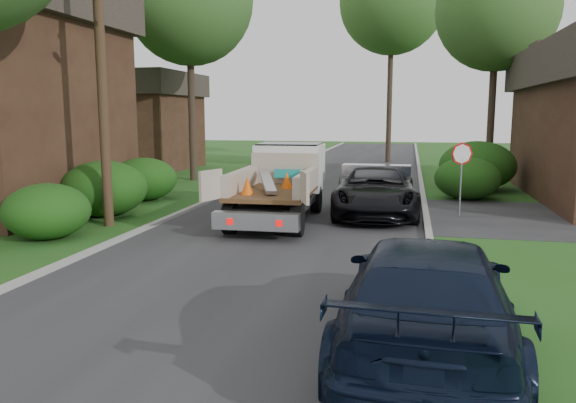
# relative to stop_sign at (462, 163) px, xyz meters

# --- Properties ---
(ground) EXTENTS (120.00, 120.00, 0.00)m
(ground) POSITION_rel_stop_sign_xyz_m (-5.20, -9.00, -1.78)
(ground) COLOR #254F16
(ground) RESTS_ON ground
(road) EXTENTS (8.00, 90.00, 0.02)m
(road) POSITION_rel_stop_sign_xyz_m (-5.20, 1.00, -1.77)
(road) COLOR #28282B
(road) RESTS_ON ground
(curb_left) EXTENTS (0.20, 90.00, 0.12)m
(curb_left) POSITION_rel_stop_sign_xyz_m (-9.30, 1.00, -1.72)
(curb_left) COLOR #9E9E99
(curb_left) RESTS_ON ground
(curb_right) EXTENTS (0.20, 90.00, 0.12)m
(curb_right) POSITION_rel_stop_sign_xyz_m (-1.10, 1.00, -1.72)
(curb_right) COLOR #9E9E99
(curb_right) RESTS_ON ground
(stop_sign) EXTENTS (0.71, 0.32, 2.48)m
(stop_sign) POSITION_rel_stop_sign_xyz_m (0.00, 0.00, 0.00)
(stop_sign) COLOR slate
(stop_sign) RESTS_ON ground
(utility_pole) EXTENTS (2.42, 1.25, 10.00)m
(utility_pole) POSITION_rel_stop_sign_xyz_m (-10.68, -4.02, 3.40)
(utility_pole) COLOR #382619
(utility_pole) RESTS_ON ground
(house_left_far) EXTENTS (7.56, 7.56, 6.00)m
(house_left_far) POSITION_rel_stop_sign_xyz_m (-18.70, 13.00, 1.27)
(house_left_far) COLOR #371F16
(house_left_far) RESTS_ON ground
(hedge_left_a) EXTENTS (2.34, 2.34, 1.53)m
(hedge_left_a) POSITION_rel_stop_sign_xyz_m (-11.40, -6.00, -1.01)
(hedge_left_a) COLOR #1C4510
(hedge_left_a) RESTS_ON ground
(hedge_left_b) EXTENTS (2.86, 2.86, 1.87)m
(hedge_left_b) POSITION_rel_stop_sign_xyz_m (-11.70, -2.50, -0.84)
(hedge_left_b) COLOR #1C4510
(hedge_left_b) RESTS_ON ground
(hedge_left_c) EXTENTS (2.60, 2.60, 1.70)m
(hedge_left_c) POSITION_rel_stop_sign_xyz_m (-12.00, 1.00, -0.93)
(hedge_left_c) COLOR #1C4510
(hedge_left_c) RESTS_ON ground
(hedge_right_a) EXTENTS (2.60, 2.60, 1.70)m
(hedge_right_a) POSITION_rel_stop_sign_xyz_m (0.60, 4.00, -0.93)
(hedge_right_a) COLOR #1C4510
(hedge_right_a) RESTS_ON ground
(hedge_right_b) EXTENTS (3.38, 3.38, 2.21)m
(hedge_right_b) POSITION_rel_stop_sign_xyz_m (1.30, 7.00, -0.67)
(hedge_right_b) COLOR #1C4510
(hedge_right_b) RESTS_ON ground
(tree_left_far) EXTENTS (6.40, 6.40, 12.20)m
(tree_left_far) POSITION_rel_stop_sign_xyz_m (-12.70, 8.00, 7.20)
(tree_left_far) COLOR #2D2119
(tree_left_far) RESTS_ON ground
(tree_right_far) EXTENTS (6.00, 6.00, 11.50)m
(tree_right_far) POSITION_rel_stop_sign_xyz_m (2.30, 11.00, 6.70)
(tree_right_far) COLOR #2D2119
(tree_right_far) RESTS_ON ground
(tree_center_far) EXTENTS (7.20, 7.20, 14.60)m
(tree_center_far) POSITION_rel_stop_sign_xyz_m (-3.20, 21.00, 9.20)
(tree_center_far) COLOR #2D2119
(tree_center_far) RESTS_ON ground
(flatbed_truck) EXTENTS (2.97, 6.39, 2.40)m
(flatbed_truck) POSITION_rel_stop_sign_xyz_m (-5.78, -1.27, -0.47)
(flatbed_truck) COLOR black
(flatbed_truck) RESTS_ON ground
(black_pickup) EXTENTS (3.07, 6.06, 1.64)m
(black_pickup) POSITION_rel_stop_sign_xyz_m (-2.80, -0.33, -0.96)
(black_pickup) COLOR black
(black_pickup) RESTS_ON ground
(navy_suv) EXTENTS (2.57, 5.87, 1.68)m
(navy_suv) POSITION_rel_stop_sign_xyz_m (-1.40, -11.50, -0.94)
(navy_suv) COLOR black
(navy_suv) RESTS_ON ground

